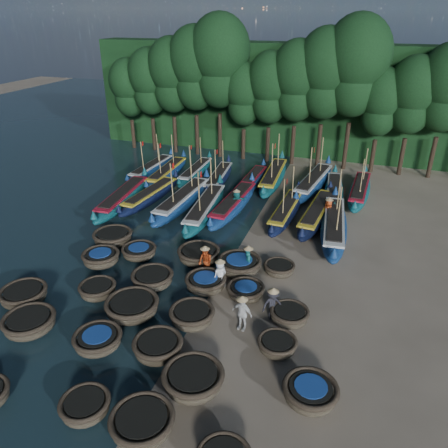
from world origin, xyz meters
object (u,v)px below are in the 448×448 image
(coracle_13, at_px, (192,315))
(long_boat_9, at_px, (151,169))
(coracle_7, at_px, (158,347))
(long_boat_7, at_px, (317,213))
(coracle_11, at_px, (98,289))
(coracle_10, at_px, (24,295))
(coracle_9, at_px, (310,392))
(coracle_2, at_px, (85,406))
(coracle_3, at_px, (142,422))
(fisherman_4, at_px, (242,312))
(long_boat_17, at_px, (359,191))
(coracle_21, at_px, (139,251))
(coracle_17, at_px, (206,282))
(long_boat_8, at_px, (334,226))
(long_boat_14, at_px, (273,177))
(long_boat_16, at_px, (334,192))
(fisherman_5, at_px, (237,201))
(coracle_23, at_px, (239,265))
(fisherman_1, at_px, (248,259))
(coracle_14, at_px, (277,345))
(long_boat_10, at_px, (167,173))
(coracle_8, at_px, (193,379))
(coracle_20, at_px, (113,237))
(coracle_22, at_px, (199,254))
(long_boat_11, at_px, (196,172))
(fisherman_6, at_px, (328,210))
(coracle_15, at_px, (101,258))
(long_boat_3, at_px, (183,200))
(coracle_24, at_px, (279,268))
(long_boat_1, at_px, (123,198))
(coracle_16, at_px, (152,279))
(long_boat_13, at_px, (251,181))
(long_boat_2, at_px, (150,196))
(coracle_12, at_px, (132,307))
(fisherman_0, at_px, (220,273))
(fisherman_3, at_px, (273,304))
(coracle_19, at_px, (289,315))
(long_boat_4, at_px, (205,208))
(fisherman_2, at_px, (205,261))
(long_boat_12, at_px, (219,178))
(coracle_6, at_px, (98,340))

(coracle_13, relative_size, long_boat_9, 0.30)
(coracle_7, relative_size, long_boat_7, 0.29)
(coracle_11, bearing_deg, coracle_10, -154.00)
(coracle_9, bearing_deg, coracle_2, -157.71)
(coracle_3, relative_size, fisherman_4, 1.35)
(long_boat_17, bearing_deg, coracle_21, -128.49)
(coracle_10, xyz_separation_m, coracle_11, (3.09, 1.51, -0.02))
(coracle_17, relative_size, long_boat_8, 0.27)
(long_boat_7, distance_m, long_boat_14, 7.19)
(long_boat_16, height_order, fisherman_5, fisherman_5)
(coracle_23, bearing_deg, long_boat_16, 72.63)
(coracle_7, height_order, long_boat_16, long_boat_16)
(fisherman_1, bearing_deg, coracle_14, -171.75)
(coracle_7, distance_m, coracle_23, 7.15)
(long_boat_10, bearing_deg, coracle_7, -68.11)
(coracle_23, bearing_deg, coracle_7, -100.78)
(coracle_8, xyz_separation_m, coracle_10, (-9.69, 2.40, -0.04))
(coracle_20, height_order, coracle_22, coracle_20)
(long_boat_11, bearing_deg, fisherman_6, -25.58)
(coracle_21, distance_m, long_boat_7, 11.93)
(coracle_8, height_order, long_boat_7, long_boat_7)
(coracle_15, bearing_deg, long_boat_3, 81.93)
(long_boat_10, bearing_deg, long_boat_11, 27.77)
(long_boat_3, relative_size, long_boat_9, 1.19)
(coracle_24, bearing_deg, long_boat_10, 136.27)
(coracle_14, height_order, long_boat_1, long_boat_1)
(coracle_20, xyz_separation_m, coracle_21, (2.24, -0.92, -0.07))
(coracle_13, xyz_separation_m, long_boat_16, (4.54, 16.74, 0.06))
(long_boat_11, bearing_deg, long_boat_7, -26.95)
(coracle_16, height_order, coracle_21, coracle_16)
(long_boat_8, xyz_separation_m, long_boat_13, (-6.96, 6.21, -0.12))
(long_boat_7, bearing_deg, coracle_14, -83.91)
(long_boat_2, height_order, long_boat_16, long_boat_16)
(coracle_12, relative_size, fisherman_6, 1.32)
(fisherman_0, distance_m, fisherman_5, 9.08)
(coracle_14, distance_m, coracle_16, 7.49)
(fisherman_5, bearing_deg, coracle_17, 55.68)
(fisherman_3, bearing_deg, coracle_2, -160.99)
(coracle_8, bearing_deg, long_boat_1, 128.24)
(fisherman_0, bearing_deg, coracle_17, -24.78)
(coracle_19, xyz_separation_m, long_boat_4, (-7.52, 9.29, 0.20))
(long_boat_7, xyz_separation_m, long_boat_13, (-5.71, 4.53, -0.07))
(coracle_11, height_order, fisherman_2, fisherman_2)
(long_boat_12, relative_size, long_boat_13, 1.02)
(coracle_7, distance_m, coracle_10, 7.80)
(long_boat_7, bearing_deg, long_boat_9, 167.55)
(coracle_6, xyz_separation_m, long_boat_10, (-5.80, 19.15, 0.14))
(long_boat_1, bearing_deg, coracle_12, -63.51)
(coracle_2, distance_m, coracle_23, 10.69)
(long_boat_4, relative_size, long_boat_17, 1.08)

